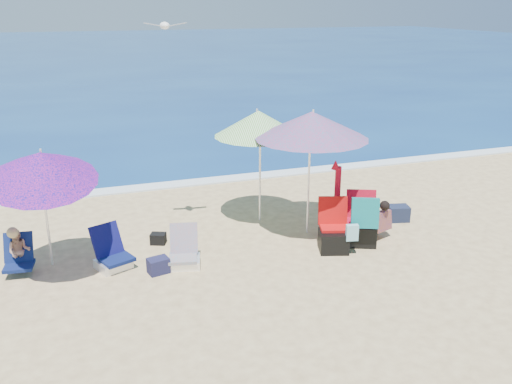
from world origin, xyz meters
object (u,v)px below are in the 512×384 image
object	(u,v)px
umbrella_turquoise	(312,125)
chair_navy	(112,257)
umbrella_striped	(258,123)
chair_rainbow	(185,255)
seagull	(165,25)
furled_umbrella	(337,194)
person_left	(19,251)
person_center	(371,219)
camp_chair_left	(334,235)
umbrella_blue	(41,167)
camp_chair_right	(361,226)

from	to	relation	value
umbrella_turquoise	chair_navy	distance (m)	4.24
umbrella_turquoise	chair_navy	world-z (taller)	umbrella_turquoise
umbrella_striped	chair_rainbow	xyz separation A→B (m)	(-1.86, -1.51, -1.86)
umbrella_striped	seagull	size ratio (longest dim) A/B	3.19
furled_umbrella	person_left	bearing A→B (deg)	176.94
person_center	person_left	bearing A→B (deg)	174.34
chair_navy	chair_rainbow	size ratio (longest dim) A/B	1.12
umbrella_striped	person_left	world-z (taller)	umbrella_striped
umbrella_turquoise	seagull	xyz separation A→B (m)	(-2.49, 0.68, 1.76)
person_center	camp_chair_left	bearing A→B (deg)	-163.32
umbrella_striped	umbrella_blue	world-z (taller)	umbrella_blue
seagull	umbrella_striped	bearing A→B (deg)	7.51
camp_chair_right	umbrella_striped	bearing A→B (deg)	129.18
chair_navy	camp_chair_right	world-z (taller)	camp_chair_right
chair_rainbow	camp_chair_right	xyz separation A→B (m)	(3.27, -0.23, 0.18)
chair_navy	camp_chair_left	size ratio (longest dim) A/B	0.84
seagull	chair_rainbow	bearing A→B (deg)	-94.02
person_center	seagull	distance (m)	5.13
chair_rainbow	person_left	xyz separation A→B (m)	(-2.64, 0.63, 0.20)
umbrella_blue	person_left	size ratio (longest dim) A/B	2.76
umbrella_striped	furled_umbrella	distance (m)	2.04
umbrella_turquoise	chair_navy	size ratio (longest dim) A/B	3.11
umbrella_turquoise	chair_navy	bearing A→B (deg)	-175.84
umbrella_blue	camp_chair_right	bearing A→B (deg)	-5.23
umbrella_turquoise	camp_chair_right	xyz separation A→B (m)	(0.70, -0.82, -1.78)
camp_chair_left	seagull	xyz separation A→B (m)	(-2.60, 1.53, 3.62)
camp_chair_left	seagull	distance (m)	4.71
furled_umbrella	person_center	xyz separation A→B (m)	(0.58, -0.32, -0.46)
chair_navy	seagull	world-z (taller)	seagull
person_left	furled_umbrella	bearing A→B (deg)	-3.06
umbrella_blue	furled_umbrella	xyz separation A→B (m)	(5.12, 0.06, -1.06)
person_center	umbrella_turquoise	bearing A→B (deg)	150.52
chair_rainbow	person_center	world-z (taller)	person_center
furled_umbrella	umbrella_blue	bearing A→B (deg)	-179.28
umbrella_turquoise	umbrella_blue	xyz separation A→B (m)	(-4.67, -0.33, -0.25)
furled_umbrella	camp_chair_left	xyz separation A→B (m)	(-0.33, -0.59, -0.55)
camp_chair_right	seagull	bearing A→B (deg)	154.77
umbrella_blue	chair_rainbow	bearing A→B (deg)	-7.20
furled_umbrella	camp_chair_right	distance (m)	0.77
umbrella_striped	umbrella_turquoise	bearing A→B (deg)	-51.86
chair_navy	seagull	xyz separation A→B (m)	(1.26, 0.95, 3.70)
furled_umbrella	chair_rainbow	distance (m)	3.11
umbrella_blue	person_left	distance (m)	1.65
chair_rainbow	seagull	bearing A→B (deg)	85.98
umbrella_striped	seagull	distance (m)	2.58
camp_chair_right	seagull	world-z (taller)	seagull
umbrella_blue	chair_rainbow	xyz separation A→B (m)	(2.10, -0.26, -1.71)
camp_chair_left	umbrella_blue	bearing A→B (deg)	173.72
furled_umbrella	camp_chair_right	size ratio (longest dim) A/B	1.50
umbrella_blue	chair_rainbow	size ratio (longest dim) A/B	3.30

